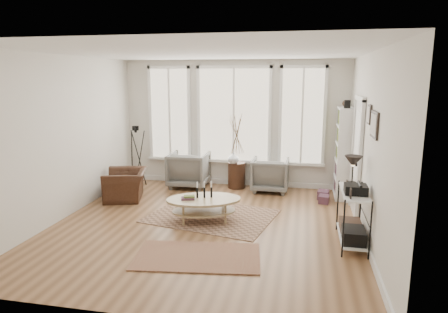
% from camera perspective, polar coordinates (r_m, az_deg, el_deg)
% --- Properties ---
extents(room, '(5.50, 5.54, 2.90)m').
position_cam_1_polar(room, '(6.65, -2.51, 1.86)').
color(room, '#906540').
rests_on(room, ground).
extents(bay_window, '(4.14, 0.12, 2.24)m').
position_cam_1_polar(bay_window, '(9.24, 1.40, 5.67)').
color(bay_window, tan).
rests_on(bay_window, ground).
extents(door, '(0.09, 1.06, 2.22)m').
position_cam_1_polar(door, '(7.67, 18.47, 0.26)').
color(door, silver).
rests_on(door, ground).
extents(bookcase, '(0.31, 0.85, 2.06)m').
position_cam_1_polar(bookcase, '(8.74, 16.72, 0.55)').
color(bookcase, white).
rests_on(bookcase, ground).
extents(low_shelf, '(0.38, 1.08, 1.30)m').
position_cam_1_polar(low_shelf, '(6.41, 17.93, -7.48)').
color(low_shelf, white).
rests_on(low_shelf, ground).
extents(wall_art, '(0.04, 0.88, 0.44)m').
position_cam_1_polar(wall_art, '(6.18, 20.50, 4.65)').
color(wall_art, black).
rests_on(wall_art, ground).
extents(rug_main, '(2.47, 2.05, 0.01)m').
position_cam_1_polar(rug_main, '(7.41, -1.77, -8.49)').
color(rug_main, brown).
rests_on(rug_main, ground).
extents(rug_runner, '(1.88, 1.20, 0.01)m').
position_cam_1_polar(rug_runner, '(5.86, -3.82, -14.01)').
color(rug_runner, maroon).
rests_on(rug_runner, ground).
extents(coffee_table, '(1.50, 1.19, 0.60)m').
position_cam_1_polar(coffee_table, '(7.09, -2.98, -6.71)').
color(coffee_table, tan).
rests_on(coffee_table, ground).
extents(armchair_left, '(0.88, 0.91, 0.81)m').
position_cam_1_polar(armchair_left, '(9.29, -5.02, -1.86)').
color(armchair_left, slate).
rests_on(armchair_left, ground).
extents(armchair_right, '(0.80, 0.82, 0.74)m').
position_cam_1_polar(armchair_right, '(8.97, 6.62, -2.60)').
color(armchair_right, slate).
rests_on(armchair_right, ground).
extents(side_table, '(0.40, 0.40, 1.66)m').
position_cam_1_polar(side_table, '(9.08, 1.82, 0.41)').
color(side_table, '#3A2317').
rests_on(side_table, ground).
extents(vase, '(0.32, 0.32, 0.26)m').
position_cam_1_polar(vase, '(9.00, 1.36, -0.17)').
color(vase, silver).
rests_on(vase, side_table).
extents(accent_chair, '(1.13, 1.05, 0.61)m').
position_cam_1_polar(accent_chair, '(8.60, -13.86, -3.93)').
color(accent_chair, '#3A2317').
rests_on(accent_chair, ground).
extents(tripod_camera, '(0.50, 0.50, 1.41)m').
position_cam_1_polar(tripod_camera, '(9.49, -12.35, -0.29)').
color(tripod_camera, black).
rests_on(tripod_camera, ground).
extents(book_stack_near, '(0.26, 0.31, 0.18)m').
position_cam_1_polar(book_stack_near, '(8.65, 13.99, -5.32)').
color(book_stack_near, maroon).
rests_on(book_stack_near, ground).
extents(book_stack_far, '(0.23, 0.28, 0.16)m').
position_cam_1_polar(book_stack_far, '(8.38, 14.07, -5.93)').
color(book_stack_far, maroon).
rests_on(book_stack_far, ground).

